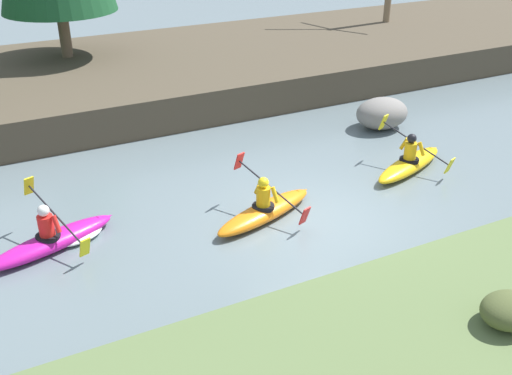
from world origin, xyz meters
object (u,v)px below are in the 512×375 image
at_px(kayaker_lead, 410,162).
at_px(kayaker_trailing, 57,238).
at_px(boulder_midstream, 382,113).
at_px(kayaker_middle, 266,209).

bearing_deg(kayaker_lead, kayaker_trailing, 156.71).
distance_m(kayaker_lead, boulder_midstream, 2.91).
bearing_deg(kayaker_trailing, boulder_midstream, -6.44).
bearing_deg(kayaker_lead, kayaker_middle, 165.66).
distance_m(kayaker_middle, boulder_midstream, 6.30).
bearing_deg(boulder_midstream, kayaker_lead, -113.23).
xyz_separation_m(kayaker_middle, boulder_midstream, (5.46, 3.14, 0.23)).
relative_size(kayaker_trailing, boulder_midstream, 1.73).
xyz_separation_m(kayaker_trailing, boulder_midstream, (9.65, 2.27, 0.25)).
distance_m(kayaker_lead, kayaker_trailing, 8.51).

